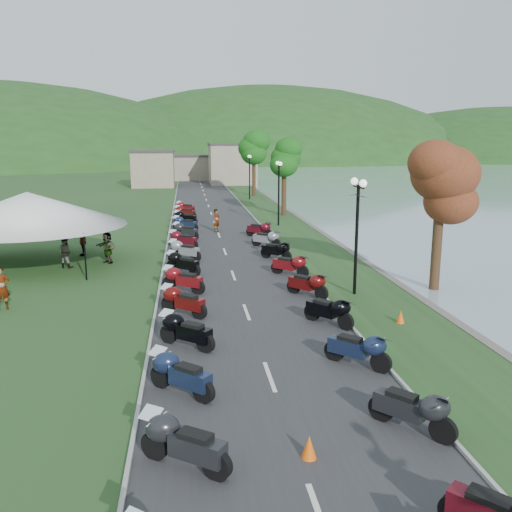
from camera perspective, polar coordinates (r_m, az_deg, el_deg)
name	(u,v)px	position (r m, az deg, el deg)	size (l,w,h in m)	color
road	(215,223)	(44.76, -4.39, 3.50)	(7.00, 120.00, 0.02)	#323234
hills_backdrop	(192,160)	(204.34, -6.77, 10.05)	(360.00, 120.00, 76.00)	#285621
far_building	(187,167)	(89.31, -7.24, 9.27)	(18.00, 16.00, 5.00)	gray
moto_row_left	(185,264)	(27.49, -7.51, -0.81)	(2.60, 49.35, 1.10)	#331411
moto_row_right	(316,296)	(21.69, 6.32, -4.26)	(2.60, 36.03, 1.10)	#331411
vendor_tent_main	(30,230)	(31.15, -22.72, 2.58)	(6.79, 6.79, 4.00)	white
tree_lakeside	(440,205)	(25.28, 18.76, 5.07)	(2.75, 2.75, 7.65)	#1D6819
pedestrian_a	(4,309)	(24.00, -25.03, -5.11)	(0.64, 0.47, 1.76)	slate
pedestrian_b	(66,268)	(30.57, -19.36, -1.16)	(0.81, 0.45, 1.67)	slate
traffic_cone_near	(309,447)	(12.17, 5.61, -19.40)	(0.34, 0.34, 0.53)	#F2590C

